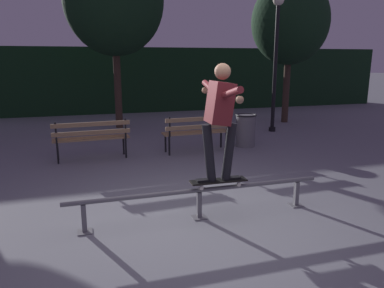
% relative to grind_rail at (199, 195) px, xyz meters
% --- Properties ---
extents(ground_plane, '(90.00, 90.00, 0.00)m').
position_rel_grind_rail_xyz_m(ground_plane, '(0.00, -0.03, -0.32)').
color(ground_plane, slate).
extents(hedge_backdrop, '(24.00, 1.20, 2.59)m').
position_rel_grind_rail_xyz_m(hedge_backdrop, '(0.00, 10.93, 0.97)').
color(hedge_backdrop, black).
rests_on(hedge_backdrop, ground).
extents(grind_rail, '(3.54, 0.18, 0.43)m').
position_rel_grind_rail_xyz_m(grind_rail, '(0.00, 0.00, 0.00)').
color(grind_rail, slate).
rests_on(grind_rail, ground).
extents(skateboard, '(0.78, 0.22, 0.09)m').
position_rel_grind_rail_xyz_m(skateboard, '(0.28, -0.00, 0.18)').
color(skateboard, black).
rests_on(skateboard, grind_rail).
extents(skateboarder, '(0.62, 1.41, 1.56)m').
position_rel_grind_rail_xyz_m(skateboarder, '(0.28, -0.00, 1.11)').
color(skateboarder, black).
rests_on(skateboarder, skateboard).
extents(park_bench_leftmost, '(1.62, 0.49, 0.88)m').
position_rel_grind_rail_xyz_m(park_bench_leftmost, '(-1.29, 3.48, 0.21)').
color(park_bench_leftmost, black).
rests_on(park_bench_leftmost, ground).
extents(park_bench_left_center, '(1.62, 0.49, 0.88)m').
position_rel_grind_rail_xyz_m(park_bench_left_center, '(1.07, 3.48, 0.21)').
color(park_bench_left_center, black).
rests_on(park_bench_left_center, ground).
extents(tree_behind_benches, '(2.95, 2.95, 5.46)m').
position_rel_grind_rail_xyz_m(tree_behind_benches, '(-0.35, 7.22, 3.50)').
color(tree_behind_benches, '#3D2D23').
rests_on(tree_behind_benches, ground).
extents(tree_far_right, '(2.52, 2.52, 4.71)m').
position_rel_grind_rail_xyz_m(tree_far_right, '(5.24, 6.65, 2.98)').
color(tree_far_right, '#3D2D23').
rests_on(tree_far_right, ground).
extents(lamp_post_right, '(0.32, 0.32, 3.90)m').
position_rel_grind_rail_xyz_m(lamp_post_right, '(4.01, 5.28, 2.16)').
color(lamp_post_right, black).
rests_on(lamp_post_right, ground).
extents(trash_can, '(0.52, 0.52, 0.80)m').
position_rel_grind_rail_xyz_m(trash_can, '(2.40, 3.73, 0.09)').
color(trash_can, slate).
rests_on(trash_can, ground).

